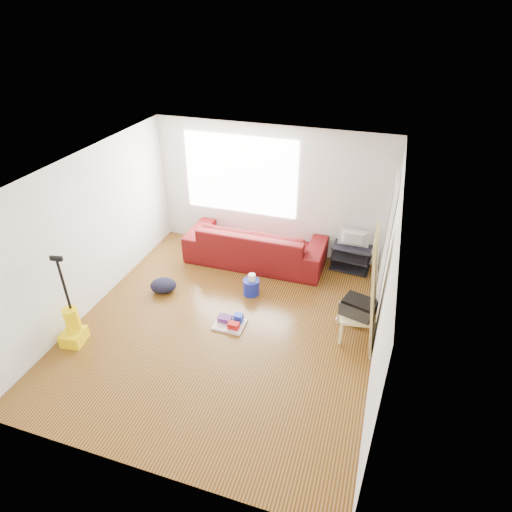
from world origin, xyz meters
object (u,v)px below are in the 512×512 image
(sofa, at_px, (256,261))
(tv_stand, at_px, (351,258))
(bucket, at_px, (251,293))
(backpack, at_px, (164,291))
(vacuum, at_px, (73,327))
(cleaning_tray, at_px, (231,322))
(side_table, at_px, (357,317))

(sofa, distance_m, tv_stand, 1.81)
(bucket, relative_size, backpack, 0.63)
(tv_stand, bearing_deg, backpack, -145.57)
(tv_stand, distance_m, vacuum, 4.87)
(backpack, relative_size, vacuum, 0.31)
(tv_stand, bearing_deg, cleaning_tray, -120.92)
(cleaning_tray, xyz_separation_m, backpack, (-1.43, 0.48, -0.05))
(sofa, xyz_separation_m, side_table, (2.07, -1.54, 0.35))
(backpack, bearing_deg, bucket, -5.74)
(side_table, xyz_separation_m, bucket, (-1.82, 0.51, -0.35))
(bucket, xyz_separation_m, cleaning_tray, (-0.05, -0.88, 0.05))
(sofa, distance_m, bucket, 1.06)
(sofa, bearing_deg, side_table, 143.31)
(bucket, height_order, cleaning_tray, cleaning_tray)
(cleaning_tray, bearing_deg, bucket, 87.02)
(tv_stand, relative_size, backpack, 1.63)
(sofa, height_order, backpack, sofa)
(cleaning_tray, bearing_deg, sofa, 96.10)
(side_table, bearing_deg, backpack, 178.14)
(sofa, relative_size, backpack, 5.83)
(vacuum, bearing_deg, sofa, 48.41)
(side_table, height_order, cleaning_tray, side_table)
(tv_stand, relative_size, bucket, 2.60)
(bucket, xyz_separation_m, vacuum, (-2.13, -1.92, 0.27))
(bucket, bearing_deg, cleaning_tray, -92.98)
(sofa, distance_m, backpack, 1.89)
(sofa, height_order, tv_stand, tv_stand)
(cleaning_tray, bearing_deg, side_table, 11.25)
(side_table, relative_size, cleaning_tray, 1.25)
(sofa, distance_m, side_table, 2.61)
(sofa, relative_size, side_table, 4.41)
(bucket, distance_m, backpack, 1.53)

